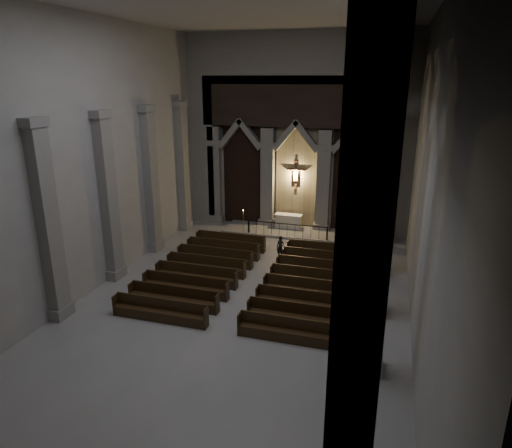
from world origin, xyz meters
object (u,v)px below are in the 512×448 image
(worshipper, at_px, (280,247))
(altar_rail, at_px, (287,228))
(candle_stand_left, at_px, (243,227))
(pews, at_px, (254,279))
(altar, at_px, (288,221))
(candle_stand_right, at_px, (344,240))

(worshipper, bearing_deg, altar_rail, 110.50)
(candle_stand_left, distance_m, pews, 7.57)
(altar_rail, height_order, pews, altar_rail)
(altar, relative_size, altar_rail, 0.35)
(candle_stand_right, bearing_deg, pews, -117.88)
(candle_stand_left, bearing_deg, worshipper, -46.37)
(altar, xyz_separation_m, worshipper, (0.66, -4.89, 0.03))
(altar, xyz_separation_m, candle_stand_left, (-2.55, -1.53, -0.18))
(candle_stand_right, relative_size, worshipper, 0.98)
(altar, xyz_separation_m, altar_rail, (0.30, -1.66, 0.05))
(candle_stand_left, xyz_separation_m, pews, (2.84, -7.02, -0.12))
(candle_stand_left, distance_m, candle_stand_right, 6.35)
(candle_stand_right, xyz_separation_m, worshipper, (-3.13, -2.96, 0.29))
(altar, xyz_separation_m, candle_stand_right, (3.79, -1.94, -0.26))
(altar, relative_size, pews, 0.18)
(altar, relative_size, worshipper, 1.38)
(worshipper, bearing_deg, candle_stand_left, 147.67)
(pews, bearing_deg, candle_stand_right, 62.12)
(altar_rail, bearing_deg, pews, -90.00)
(candle_stand_right, bearing_deg, altar_rail, 175.38)
(candle_stand_left, bearing_deg, pews, -67.95)
(candle_stand_right, xyz_separation_m, pews, (-3.49, -6.60, -0.04))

